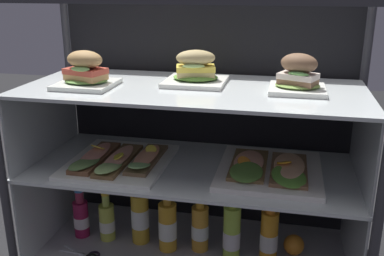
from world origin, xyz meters
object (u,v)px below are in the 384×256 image
plated_roll_sandwich_mid_left (298,77)px  orange_fruit_beside_bottles (294,245)px  open_sandwich_tray_far_right (118,160)px  juice_bottle_front_second (168,226)px  juice_bottle_front_fourth (81,217)px  juice_bottle_front_right_end (232,232)px  juice_bottle_near_post (269,236)px  juice_bottle_back_left (140,217)px  plated_roll_sandwich_right_of_center (86,73)px  juice_bottle_back_right (200,227)px  open_sandwich_tray_left_of_center (270,169)px  plated_roll_sandwich_left_of_center (197,72)px  juice_bottle_back_center (107,221)px  kitchen_scissors (88,255)px

plated_roll_sandwich_mid_left → orange_fruit_beside_bottles: 0.62m
open_sandwich_tray_far_right → juice_bottle_front_second: size_ratio=1.64×
juice_bottle_front_fourth → juice_bottle_front_right_end: 0.59m
juice_bottle_front_right_end → juice_bottle_near_post: juice_bottle_front_right_end is taller
juice_bottle_front_second → juice_bottle_back_left: bearing=166.5°
plated_roll_sandwich_right_of_center → orange_fruit_beside_bottles: bearing=9.2°
juice_bottle_back_right → plated_roll_sandwich_right_of_center: bearing=-168.8°
open_sandwich_tray_left_of_center → juice_bottle_front_fourth: open_sandwich_tray_left_of_center is taller
juice_bottle_back_left → juice_bottle_back_right: bearing=-0.8°
plated_roll_sandwich_left_of_center → juice_bottle_back_center: 0.67m
juice_bottle_back_left → juice_bottle_front_second: size_ratio=1.06×
plated_roll_sandwich_mid_left → open_sandwich_tray_far_right: (-0.59, -0.06, -0.31)m
open_sandwich_tray_far_right → orange_fruit_beside_bottles: open_sandwich_tray_far_right is taller
kitchen_scissors → plated_roll_sandwich_right_of_center: bearing=76.1°
juice_bottle_back_right → juice_bottle_near_post: 0.25m
open_sandwich_tray_far_right → orange_fruit_beside_bottles: 0.70m
juice_bottle_front_second → plated_roll_sandwich_mid_left: bearing=3.5°
open_sandwich_tray_far_right → open_sandwich_tray_left_of_center: size_ratio=1.00×
juice_bottle_back_center → juice_bottle_near_post: size_ratio=0.87×
plated_roll_sandwich_right_of_center → juice_bottle_front_right_end: bearing=5.9°
juice_bottle_front_right_end → juice_bottle_near_post: bearing=5.0°
juice_bottle_front_right_end → juice_bottle_front_second: bearing=-179.7°
juice_bottle_near_post → juice_bottle_front_right_end: bearing=-175.0°
juice_bottle_front_second → orange_fruit_beside_bottles: (0.46, 0.07, -0.06)m
plated_roll_sandwich_right_of_center → juice_bottle_near_post: 0.84m
juice_bottle_back_center → plated_roll_sandwich_left_of_center: bearing=9.9°
plated_roll_sandwich_mid_left → open_sandwich_tray_left_of_center: 0.32m
plated_roll_sandwich_mid_left → kitchen_scissors: 0.96m
plated_roll_sandwich_left_of_center → juice_bottle_back_right: plated_roll_sandwich_left_of_center is taller
plated_roll_sandwich_mid_left → juice_bottle_back_center: plated_roll_sandwich_mid_left is taller
juice_bottle_near_post → orange_fruit_beside_bottles: juice_bottle_near_post is taller
open_sandwich_tray_far_right → juice_bottle_near_post: open_sandwich_tray_far_right is taller
plated_roll_sandwich_right_of_center → kitchen_scissors: (-0.01, -0.06, -0.66)m
plated_roll_sandwich_mid_left → juice_bottle_near_post: (-0.06, -0.01, -0.57)m
open_sandwich_tray_left_of_center → juice_bottle_front_second: size_ratio=1.64×
juice_bottle_front_fourth → juice_bottle_front_second: bearing=-2.7°
juice_bottle_back_right → juice_bottle_front_right_end: (0.12, -0.02, 0.01)m
juice_bottle_front_second → juice_bottle_near_post: juice_bottle_near_post is taller
kitchen_scissors → juice_bottle_near_post: bearing=10.8°
orange_fruit_beside_bottles → plated_roll_sandwich_left_of_center: bearing=178.9°
juice_bottle_front_second → juice_bottle_back_right: (0.12, 0.02, -0.00)m
plated_roll_sandwich_right_of_center → juice_bottle_back_right: size_ratio=0.80×
plated_roll_sandwich_left_of_center → juice_bottle_near_post: bearing=-12.3°
plated_roll_sandwich_mid_left → juice_bottle_front_fourth: size_ratio=0.86×
juice_bottle_front_second → juice_bottle_back_center: bearing=176.8°
open_sandwich_tray_left_of_center → juice_bottle_back_left: (-0.47, 0.02, -0.25)m
juice_bottle_back_left → juice_bottle_back_right: juice_bottle_back_left is taller
plated_roll_sandwich_left_of_center → juice_bottle_front_second: plated_roll_sandwich_left_of_center is taller
juice_bottle_back_left → orange_fruit_beside_bottles: bearing=3.8°
juice_bottle_front_fourth → juice_bottle_front_second: juice_bottle_front_second is taller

